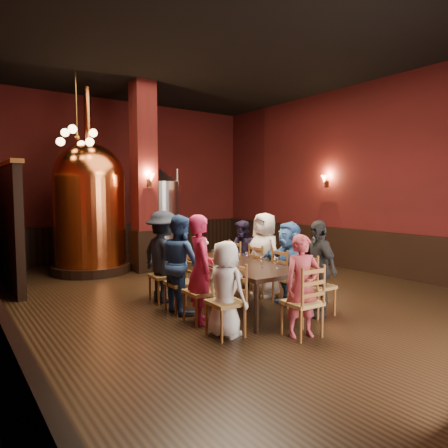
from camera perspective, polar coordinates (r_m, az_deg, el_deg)
room at (r=7.48m, az=-0.36°, el=7.19°), size 10.00×10.02×4.50m
wainscot_right at (r=10.37m, az=17.87°, el=-3.45°), size 0.08×9.90×1.00m
wainscot_back at (r=11.96m, az=-14.17°, el=-2.32°), size 7.90×0.08×1.00m
column at (r=9.78m, az=-11.38°, el=6.49°), size 0.58×0.58×4.50m
partition at (r=9.41m, az=-28.65°, el=-0.30°), size 0.22×3.50×2.40m
pendant_cluster at (r=9.43m, az=-20.24°, el=11.56°), size 0.90×0.90×1.70m
sconce_wall at (r=10.73m, az=14.46°, el=5.99°), size 0.20×0.20×0.36m
sconce_column at (r=9.50m, az=-10.63°, el=6.26°), size 0.20×0.20×0.36m
dining_table at (r=6.59m, az=1.74°, el=-6.10°), size 1.12×2.45×0.75m
chair_0 at (r=5.37m, az=0.22°, el=-11.06°), size 0.48×0.48×0.92m
person_0 at (r=5.33m, az=0.22°, el=-9.24°), size 0.54×0.70×1.27m
chair_1 at (r=5.93m, az=-3.34°, el=-9.57°), size 0.48×0.48×0.92m
person_1 at (r=5.85m, az=-3.35°, el=-6.42°), size 0.55×0.67×1.59m
chair_2 at (r=6.50m, az=-6.21°, el=-8.33°), size 0.48×0.48×0.92m
person_2 at (r=6.43m, az=-6.24°, el=-5.58°), size 0.37×0.76×1.55m
chair_3 at (r=7.09m, az=-8.64°, el=-7.26°), size 0.48×0.48×0.92m
person_3 at (r=7.03m, az=-8.67°, el=-4.60°), size 0.73×1.10×1.59m
chair_4 at (r=6.42m, az=13.23°, el=-8.57°), size 0.48×0.48×0.92m
person_4 at (r=6.37m, az=13.27°, el=-6.12°), size 0.58×0.93×1.48m
chair_5 at (r=6.89m, az=9.20°, el=-7.61°), size 0.48×0.48×0.92m
person_5 at (r=6.85m, az=9.23°, el=-5.56°), size 0.67×1.37×1.42m
chair_6 at (r=7.39m, az=5.77°, el=-6.75°), size 0.48×0.48×0.92m
person_6 at (r=7.34m, az=5.79°, el=-4.40°), size 0.52×0.77×1.53m
chair_7 at (r=7.92m, az=2.75°, el=-5.97°), size 0.48×0.48×0.92m
person_7 at (r=7.88m, az=2.75°, el=-4.42°), size 0.38×0.69×1.35m
chair_8 at (r=5.46m, az=11.10°, el=-10.88°), size 0.48×0.48×0.92m
person_8 at (r=5.41m, az=11.13°, el=-8.65°), size 0.58×0.48×1.36m
copper_kettle at (r=9.93m, az=-18.60°, el=2.42°), size 2.02×2.02×4.32m
steel_vessel at (r=11.57m, az=-9.05°, el=1.42°), size 1.39×1.39×2.57m
rose_vase at (r=7.37m, az=-2.88°, el=-2.84°), size 0.19×0.19×0.32m
wine_glass_0 at (r=6.16m, az=5.36°, el=-5.48°), size 0.07×0.07×0.17m
wine_glass_1 at (r=6.13m, az=7.60°, el=-5.54°), size 0.07×0.07×0.17m
wine_glass_2 at (r=6.29m, az=0.88°, el=-5.24°), size 0.07×0.07×0.17m
wine_glass_3 at (r=6.86m, az=-1.48°, el=-4.43°), size 0.07×0.07×0.17m
wine_glass_4 at (r=6.57m, az=0.71°, el=-4.83°), size 0.07×0.07×0.17m
wine_glass_5 at (r=6.73m, az=2.17°, el=-4.61°), size 0.07×0.07×0.17m
wine_glass_6 at (r=6.63m, az=3.24°, el=-4.74°), size 0.07×0.07×0.17m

